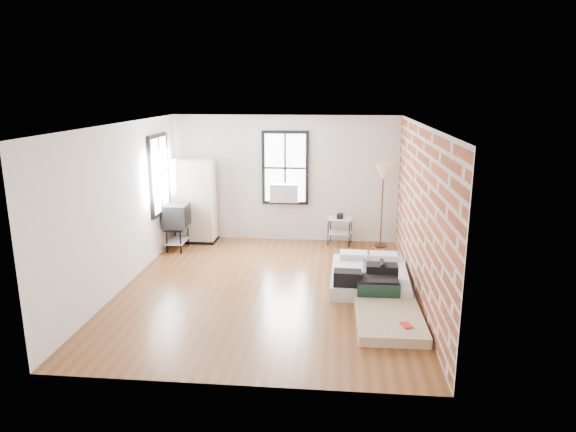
# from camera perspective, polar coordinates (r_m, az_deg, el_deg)

# --- Properties ---
(ground) EXTENTS (6.00, 6.00, 0.00)m
(ground) POSITION_cam_1_polar(r_m,az_deg,el_deg) (8.96, -2.24, -8.02)
(ground) COLOR brown
(ground) RESTS_ON ground
(room_shell) EXTENTS (5.02, 6.02, 2.80)m
(room_shell) POSITION_cam_1_polar(r_m,az_deg,el_deg) (8.79, -0.53, 3.37)
(room_shell) COLOR silver
(room_shell) RESTS_ON ground
(mattress_main) EXTENTS (1.37, 1.83, 0.57)m
(mattress_main) POSITION_cam_1_polar(r_m,az_deg,el_deg) (9.18, 8.98, -6.58)
(mattress_main) COLOR white
(mattress_main) RESTS_ON ground
(mattress_bare) EXTENTS (1.00, 1.85, 0.40)m
(mattress_bare) POSITION_cam_1_polar(r_m,az_deg,el_deg) (8.08, 10.75, -9.88)
(mattress_bare) COLOR beige
(mattress_bare) RESTS_ON ground
(wardrobe) EXTENTS (0.95, 0.55, 1.86)m
(wardrobe) POSITION_cam_1_polar(r_m,az_deg,el_deg) (11.58, -10.36, 1.65)
(wardrobe) COLOR black
(wardrobe) RESTS_ON ground
(side_table) EXTENTS (0.58, 0.49, 0.69)m
(side_table) POSITION_cam_1_polar(r_m,az_deg,el_deg) (11.32, 5.79, -0.85)
(side_table) COLOR black
(side_table) RESTS_ON ground
(floor_lamp) EXTENTS (0.39, 0.39, 1.82)m
(floor_lamp) POSITION_cam_1_polar(r_m,az_deg,el_deg) (11.07, 10.56, 4.44)
(floor_lamp) COLOR #331C11
(floor_lamp) RESTS_ON ground
(tv_stand) EXTENTS (0.50, 0.71, 0.99)m
(tv_stand) POSITION_cam_1_polar(r_m,az_deg,el_deg) (11.11, -12.25, -0.14)
(tv_stand) COLOR black
(tv_stand) RESTS_ON ground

